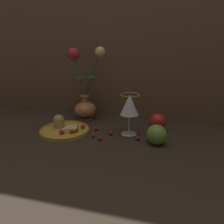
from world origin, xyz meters
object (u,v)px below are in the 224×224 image
vase (85,98)px  apple_beside_vase (157,135)px  plate_with_pastries (64,128)px  apple_near_glass (157,122)px  wine_glass (129,106)px

vase → apple_beside_vase: size_ratio=3.97×
vase → plate_with_pastries: vase is taller
vase → plate_with_pastries: 0.21m
plate_with_pastries → apple_beside_vase: (0.41, -0.02, 0.03)m
vase → apple_beside_vase: vase is taller
apple_beside_vase → plate_with_pastries: bearing=176.6°
apple_near_glass → plate_with_pastries: bearing=-162.0°
plate_with_pastries → wine_glass: wine_glass is taller
apple_beside_vase → apple_near_glass: (-0.01, 0.16, -0.00)m
wine_glass → apple_near_glass: bearing=35.9°
wine_glass → apple_near_glass: (0.12, 0.08, -0.09)m
vase → apple_beside_vase: (0.38, -0.21, -0.08)m
vase → wine_glass: vase is taller
vase → wine_glass: 0.29m
plate_with_pastries → apple_beside_vase: apple_beside_vase is taller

